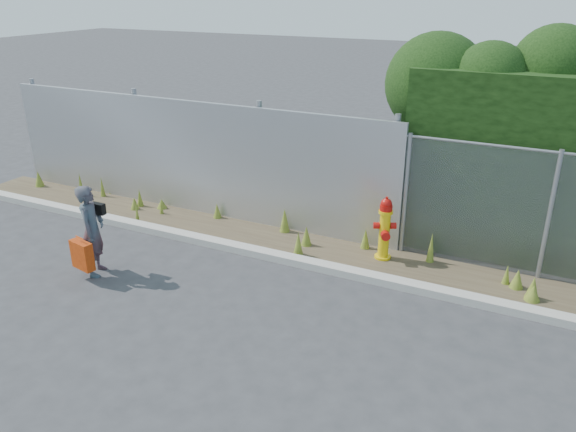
% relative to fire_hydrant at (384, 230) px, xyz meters
% --- Properties ---
extents(ground, '(80.00, 80.00, 0.00)m').
position_rel_fire_hydrant_xyz_m(ground, '(-0.85, -2.59, -0.53)').
color(ground, '#353537').
rests_on(ground, ground).
extents(curb, '(16.00, 0.22, 0.12)m').
position_rel_fire_hydrant_xyz_m(curb, '(-0.85, -0.79, -0.47)').
color(curb, '#B1AB9F').
rests_on(curb, ground).
extents(weed_strip, '(16.00, 1.34, 0.55)m').
position_rel_fire_hydrant_xyz_m(weed_strip, '(-0.14, -0.06, -0.41)').
color(weed_strip, '#4A3C2A').
rests_on(weed_strip, ground).
extents(corrugated_fence, '(8.50, 0.21, 2.30)m').
position_rel_fire_hydrant_xyz_m(corrugated_fence, '(-4.10, 0.42, 0.57)').
color(corrugated_fence, '#AEAFB5').
rests_on(corrugated_fence, ground).
extents(fire_hydrant, '(0.37, 0.33, 1.09)m').
position_rel_fire_hydrant_xyz_m(fire_hydrant, '(0.00, 0.00, 0.00)').
color(fire_hydrant, yellow).
rests_on(fire_hydrant, ground).
extents(woman, '(0.53, 0.62, 1.45)m').
position_rel_fire_hydrant_xyz_m(woman, '(-3.88, -2.41, 0.19)').
color(woman, '#10616B').
rests_on(woman, ground).
extents(red_tote_bag, '(0.40, 0.15, 0.52)m').
position_rel_fire_hydrant_xyz_m(red_tote_bag, '(-3.88, -2.67, -0.11)').
color(red_tote_bag, '#A72A09').
extents(black_shoulder_bag, '(0.23, 0.10, 0.17)m').
position_rel_fire_hydrant_xyz_m(black_shoulder_bag, '(-3.90, -2.21, 0.48)').
color(black_shoulder_bag, black).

